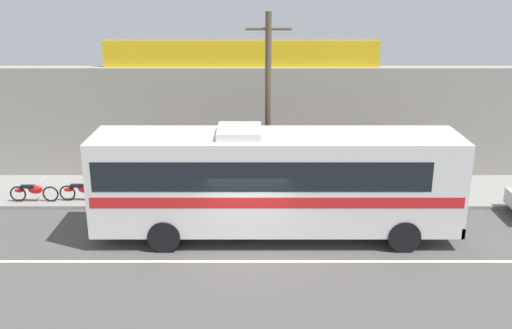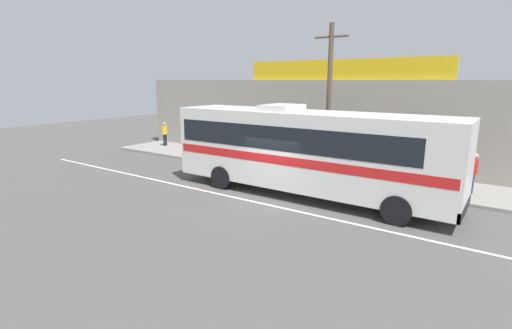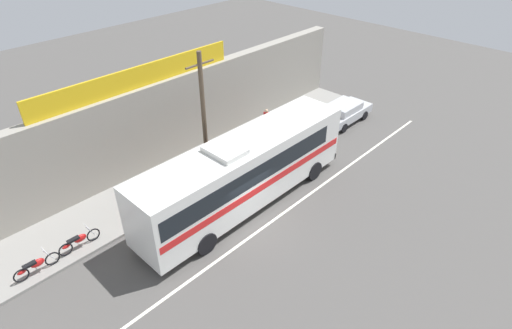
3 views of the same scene
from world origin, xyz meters
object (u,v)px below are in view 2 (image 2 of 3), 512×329
(motorcycle_red, at_px, (193,150))
(pedestrian_far_left, at_px, (165,132))
(utility_pole, at_px, (329,101))
(motorcycle_black, at_px, (217,153))
(pedestrian_far_right, at_px, (474,170))
(intercity_bus, at_px, (304,147))

(motorcycle_red, relative_size, pedestrian_far_left, 1.11)
(utility_pole, distance_m, motorcycle_black, 7.83)
(motorcycle_black, bearing_deg, pedestrian_far_left, 164.76)
(utility_pole, xyz_separation_m, pedestrian_far_left, (-13.58, 2.09, -2.71))
(pedestrian_far_right, bearing_deg, motorcycle_red, -175.69)
(utility_pole, relative_size, pedestrian_far_right, 4.18)
(intercity_bus, bearing_deg, motorcycle_red, 163.03)
(utility_pole, height_order, pedestrian_far_right, utility_pole)
(intercity_bus, bearing_deg, pedestrian_far_left, 161.28)
(pedestrian_far_right, bearing_deg, pedestrian_far_left, 177.86)
(motorcycle_red, bearing_deg, intercity_bus, -16.97)
(utility_pole, xyz_separation_m, motorcycle_red, (-8.99, 0.22, -3.27))
(intercity_bus, xyz_separation_m, motorcycle_red, (-9.12, 2.78, -1.50))
(motorcycle_red, relative_size, pedestrian_far_right, 1.10)
(pedestrian_far_left, bearing_deg, motorcycle_red, -22.09)
(utility_pole, bearing_deg, pedestrian_far_left, 171.26)
(motorcycle_black, xyz_separation_m, pedestrian_far_left, (-6.47, 1.76, 0.56))
(motorcycle_red, bearing_deg, utility_pole, -1.43)
(utility_pole, distance_m, motorcycle_red, 9.57)
(pedestrian_far_right, relative_size, pedestrian_far_left, 1.01)
(intercity_bus, height_order, motorcycle_black, intercity_bus)
(pedestrian_far_left, bearing_deg, motorcycle_black, -15.24)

